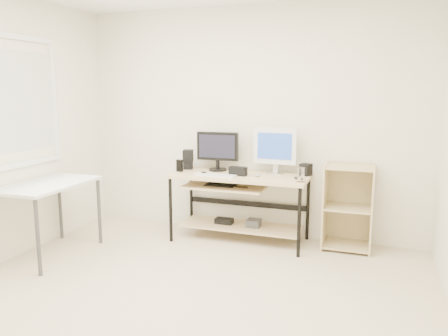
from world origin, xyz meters
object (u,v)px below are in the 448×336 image
desk (238,193)px  white_imac (275,147)px  shelf_unit (348,206)px  black_monitor (218,149)px  audio_controller (180,166)px  side_table (48,191)px

desk → white_imac: 0.65m
shelf_unit → white_imac: bearing=178.3°
black_monitor → audio_controller: size_ratio=3.53×
desk → white_imac: size_ratio=2.93×
side_table → white_imac: size_ratio=1.96×
side_table → desk: bearing=32.7°
side_table → audio_controller: audio_controller is taller
side_table → white_imac: white_imac is taller
side_table → white_imac: bearing=31.6°
black_monitor → audio_controller: black_monitor is taller
desk → black_monitor: (-0.29, 0.15, 0.47)m
shelf_unit → audio_controller: 1.90m
desk → side_table: size_ratio=1.50×
black_monitor → desk: bearing=-29.6°
black_monitor → white_imac: (0.66, 0.03, 0.04)m
desk → side_table: 1.97m
black_monitor → audio_controller: bearing=-154.2°
shelf_unit → side_table: bearing=-156.7°
side_table → black_monitor: size_ratio=2.06×
desk → white_imac: bearing=26.6°
shelf_unit → desk: bearing=-172.2°
black_monitor → white_imac: bearing=0.8°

